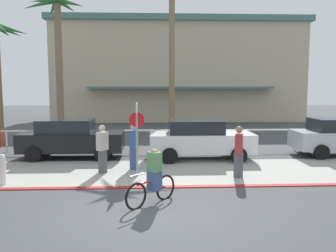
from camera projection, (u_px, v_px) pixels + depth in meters
name	position (u px, v px, depth m)	size (l,w,h in m)	color
ground_plane	(153.00, 146.00, 18.86)	(80.00, 80.00, 0.00)	#424447
sidewalk_strip	(154.00, 172.00, 13.11)	(44.00, 4.00, 0.02)	#9E9E93
curb_paint	(154.00, 187.00, 11.12)	(44.00, 0.24, 0.03)	maroon
building_backdrop	(176.00, 71.00, 35.64)	(22.73, 12.01, 9.10)	#BCAD8E
rail_fence	(153.00, 134.00, 17.28)	(23.21, 0.08, 1.04)	white
stop_sign_bike_lane	(137.00, 128.00, 12.34)	(0.52, 0.56, 2.56)	gray
bollard_1	(2.00, 169.00, 11.35)	(0.20, 0.20, 1.00)	white
palm_tree_3	(57.00, 39.00, 18.24)	(3.14, 2.94, 7.61)	#756047
palm_tree_4	(172.00, 25.00, 21.98)	(3.60, 3.17, 9.77)	#846B4C
car_black_1	(71.00, 138.00, 15.64)	(4.40, 2.02, 1.69)	black
car_white_2	(200.00, 139.00, 15.34)	(4.40, 2.02, 1.69)	white
cyclist_red_0	(153.00, 178.00, 9.56)	(1.34, 1.32, 1.50)	black
pedestrian_0	(102.00, 151.00, 12.89)	(0.44, 0.48, 1.75)	#4C4C51
pedestrian_1	(134.00, 149.00, 13.36)	(0.39, 0.45, 1.74)	#384C7A
pedestrian_2	(239.00, 154.00, 12.22)	(0.39, 0.45, 1.78)	#4C4C51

